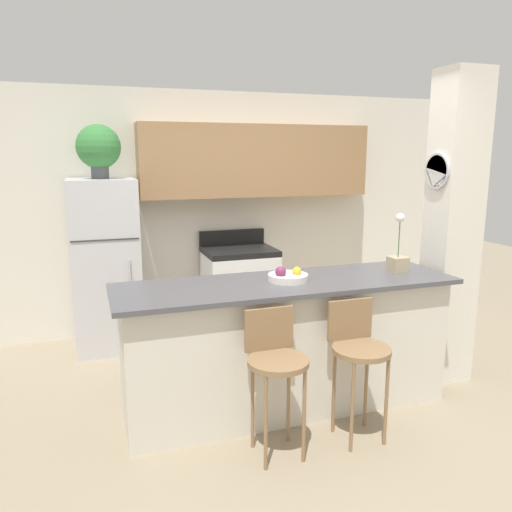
% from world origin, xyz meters
% --- Properties ---
extents(ground_plane, '(14.00, 14.00, 0.00)m').
position_xyz_m(ground_plane, '(0.00, 0.00, 0.00)').
color(ground_plane, gray).
extents(wall_back, '(5.60, 0.38, 2.55)m').
position_xyz_m(wall_back, '(0.17, 2.00, 1.50)').
color(wall_back, silver).
rests_on(wall_back, ground_plane).
extents(pillar_right, '(0.38, 0.32, 2.55)m').
position_xyz_m(pillar_right, '(1.48, 0.06, 1.28)').
color(pillar_right, silver).
rests_on(pillar_right, ground_plane).
extents(counter_bar, '(2.51, 0.73, 0.98)m').
position_xyz_m(counter_bar, '(0.00, 0.00, 0.50)').
color(counter_bar, silver).
rests_on(counter_bar, ground_plane).
extents(refrigerator, '(0.63, 0.66, 1.67)m').
position_xyz_m(refrigerator, '(-1.21, 1.70, 0.83)').
color(refrigerator, silver).
rests_on(refrigerator, ground_plane).
extents(stove_range, '(0.74, 0.61, 1.07)m').
position_xyz_m(stove_range, '(0.16, 1.73, 0.46)').
color(stove_range, white).
rests_on(stove_range, ground_plane).
extents(bar_stool_left, '(0.39, 0.39, 0.93)m').
position_xyz_m(bar_stool_left, '(-0.29, -0.53, 0.62)').
color(bar_stool_left, olive).
rests_on(bar_stool_left, ground_plane).
extents(bar_stool_right, '(0.39, 0.39, 0.93)m').
position_xyz_m(bar_stool_right, '(0.29, -0.53, 0.62)').
color(bar_stool_right, olive).
rests_on(bar_stool_right, ground_plane).
extents(potted_plant_on_fridge, '(0.41, 0.41, 0.50)m').
position_xyz_m(potted_plant_on_fridge, '(-1.21, 1.70, 1.95)').
color(potted_plant_on_fridge, '#4C4C51').
rests_on(potted_plant_on_fridge, refrigerator).
extents(orchid_vase, '(0.13, 0.13, 0.46)m').
position_xyz_m(orchid_vase, '(0.95, 0.02, 1.10)').
color(orchid_vase, tan).
rests_on(orchid_vase, counter_bar).
extents(fruit_bowl, '(0.29, 0.29, 0.12)m').
position_xyz_m(fruit_bowl, '(0.00, 0.01, 1.02)').
color(fruit_bowl, silver).
rests_on(fruit_bowl, counter_bar).
extents(trash_bin, '(0.28, 0.28, 0.38)m').
position_xyz_m(trash_bin, '(-0.68, 1.48, 0.19)').
color(trash_bin, '#59595B').
rests_on(trash_bin, ground_plane).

